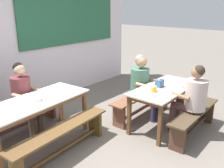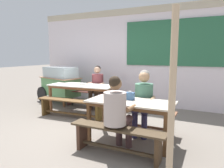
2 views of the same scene
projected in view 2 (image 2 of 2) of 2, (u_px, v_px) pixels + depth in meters
The scene contains 16 objects.
ground_plane at pixel (86, 129), 4.43m from camera, with size 40.00×40.00×0.00m, color slate.
backdrop_wall at pixel (133, 55), 6.51m from camera, with size 6.64×0.23×2.95m.
dining_table_far at pixel (82, 87), 5.64m from camera, with size 1.84×0.88×0.75m.
dining_table_near at pixel (130, 105), 3.71m from camera, with size 1.54×0.73×0.75m.
bench_far_back at pixel (92, 97), 6.22m from camera, with size 1.84×0.41×0.46m.
bench_far_front at pixel (71, 105), 5.16m from camera, with size 1.79×0.43×0.46m.
bench_near_back at pixel (140, 117), 4.28m from camera, with size 1.43×0.32×0.46m.
bench_near_front at pixel (117, 136), 3.24m from camera, with size 1.54×0.31×0.46m.
food_cart at pixel (60, 82), 6.75m from camera, with size 1.78×1.06×1.16m.
person_center_facing at pixel (97, 84), 6.04m from camera, with size 0.47×0.54×1.24m.
person_near_front at pixel (117, 110), 3.26m from camera, with size 0.46×0.57×1.25m.
person_right_near_table at pixel (143, 97), 4.13m from camera, with size 0.50×0.61×1.26m.
tissue_box at pixel (130, 96), 3.79m from camera, with size 0.15×0.10×0.16m.
condiment_jar at pixel (114, 96), 3.87m from camera, with size 0.10×0.10×0.10m.
soup_bowl at pixel (82, 84), 5.57m from camera, with size 0.15×0.15×0.05m, color silver.
wooden_support_post at pixel (172, 100), 2.40m from camera, with size 0.08×0.08×2.10m, color tan.
Camera 2 is at (2.39, -3.56, 1.58)m, focal length 33.57 mm.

